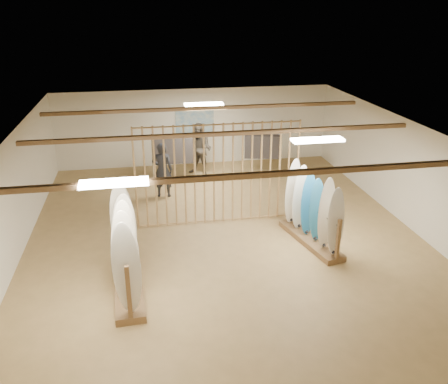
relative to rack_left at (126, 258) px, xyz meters
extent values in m
plane|color=tan|center=(2.46, 2.10, -0.72)|extent=(12.00, 12.00, 0.00)
plane|color=gray|center=(2.46, 2.10, 2.08)|extent=(12.00, 12.00, 0.00)
plane|color=white|center=(2.46, 8.10, 0.68)|extent=(12.00, 0.00, 12.00)
plane|color=white|center=(2.46, -3.90, 0.68)|extent=(12.00, 0.00, 12.00)
plane|color=white|center=(-2.54, 2.10, 0.68)|extent=(0.00, 12.00, 12.00)
plane|color=white|center=(7.46, 2.10, 0.68)|extent=(0.00, 12.00, 12.00)
cube|color=olive|center=(2.46, 2.10, 2.00)|extent=(9.50, 6.12, 0.10)
cube|color=white|center=(2.46, 2.10, 2.02)|extent=(1.20, 0.35, 0.06)
cylinder|color=tan|center=(0.26, 2.90, 0.68)|extent=(0.05, 0.05, 2.78)
cylinder|color=tan|center=(0.51, 2.90, 0.68)|extent=(0.05, 0.05, 2.78)
cylinder|color=tan|center=(0.77, 2.90, 0.68)|extent=(0.05, 0.05, 2.78)
cylinder|color=tan|center=(1.03, 2.90, 0.68)|extent=(0.05, 0.05, 2.78)
cylinder|color=tan|center=(1.29, 2.90, 0.68)|extent=(0.05, 0.05, 2.78)
cylinder|color=tan|center=(1.55, 2.90, 0.68)|extent=(0.05, 0.05, 2.78)
cylinder|color=tan|center=(1.81, 2.90, 0.68)|extent=(0.05, 0.05, 2.78)
cylinder|color=tan|center=(2.07, 2.90, 0.68)|extent=(0.05, 0.05, 2.78)
cylinder|color=tan|center=(2.33, 2.90, 0.68)|extent=(0.05, 0.05, 2.78)
cylinder|color=tan|center=(2.58, 2.90, 0.68)|extent=(0.05, 0.05, 2.78)
cylinder|color=tan|center=(2.84, 2.90, 0.68)|extent=(0.05, 0.05, 2.78)
cylinder|color=tan|center=(3.10, 2.90, 0.68)|extent=(0.05, 0.05, 2.78)
cylinder|color=tan|center=(3.36, 2.90, 0.68)|extent=(0.05, 0.05, 2.78)
cylinder|color=tan|center=(3.62, 2.90, 0.68)|extent=(0.05, 0.05, 2.78)
cylinder|color=tan|center=(3.88, 2.90, 0.68)|extent=(0.05, 0.05, 2.78)
cylinder|color=tan|center=(4.14, 2.90, 0.68)|extent=(0.05, 0.05, 2.78)
cylinder|color=tan|center=(4.40, 2.90, 0.68)|extent=(0.05, 0.05, 2.78)
cylinder|color=tan|center=(4.66, 2.90, 0.68)|extent=(0.05, 0.05, 2.78)
cube|color=teal|center=(2.46, 8.08, 0.88)|extent=(1.40, 0.03, 0.90)
cube|color=olive|center=(0.00, 0.00, -0.64)|extent=(0.70, 2.64, 0.16)
cylinder|color=black|center=(0.00, 0.00, 0.33)|extent=(0.13, 2.56, 0.01)
ellipsoid|color=white|center=(0.05, -1.11, 0.41)|extent=(0.51, 0.09, 1.95)
ellipsoid|color=silver|center=(0.03, -0.66, 0.41)|extent=(0.51, 0.09, 1.95)
ellipsoid|color=silver|center=(0.01, -0.22, 0.41)|extent=(0.51, 0.09, 1.95)
ellipsoid|color=silver|center=(-0.01, 0.22, 0.41)|extent=(0.51, 0.09, 1.95)
ellipsoid|color=silver|center=(-0.03, 0.66, 0.41)|extent=(0.51, 0.09, 1.95)
ellipsoid|color=silver|center=(-0.05, 1.11, 0.41)|extent=(0.51, 0.09, 1.95)
cube|color=olive|center=(4.53, 1.27, -0.65)|extent=(1.01, 2.39, 0.14)
cylinder|color=black|center=(4.53, 1.27, 0.22)|extent=(0.51, 2.23, 0.01)
ellipsoid|color=white|center=(4.74, 0.32, 0.29)|extent=(0.45, 0.15, 1.74)
ellipsoid|color=silver|center=(4.65, 0.70, 0.29)|extent=(0.45, 0.15, 1.74)
ellipsoid|color=#2D8CD1|center=(4.57, 1.08, 0.29)|extent=(0.45, 0.15, 1.74)
ellipsoid|color=#2D8CD1|center=(4.49, 1.46, 0.29)|extent=(0.45, 0.15, 1.74)
ellipsoid|color=white|center=(4.40, 1.83, 0.29)|extent=(0.45, 0.15, 1.74)
ellipsoid|color=white|center=(4.32, 2.21, 0.29)|extent=(0.45, 0.15, 1.74)
cylinder|color=silver|center=(1.54, 6.63, 0.78)|extent=(1.45, 0.11, 0.03)
cube|color=black|center=(1.54, 6.63, 0.29)|extent=(1.36, 0.44, 0.88)
cylinder|color=silver|center=(1.54, 6.63, 0.05)|extent=(0.03, 0.03, 1.55)
cylinder|color=silver|center=(4.67, 6.75, 0.66)|extent=(1.31, 0.34, 0.03)
cube|color=black|center=(4.67, 6.75, 0.21)|extent=(1.29, 0.62, 0.81)
cylinder|color=silver|center=(4.67, 6.75, 0.00)|extent=(0.03, 0.03, 1.43)
imported|color=#222429|center=(1.06, 5.04, 0.26)|extent=(0.79, 0.60, 1.96)
imported|color=#3A342D|center=(2.46, 6.84, 0.32)|extent=(1.27, 1.21, 2.08)
camera|label=1|loc=(0.46, -8.85, 4.96)|focal=38.00mm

